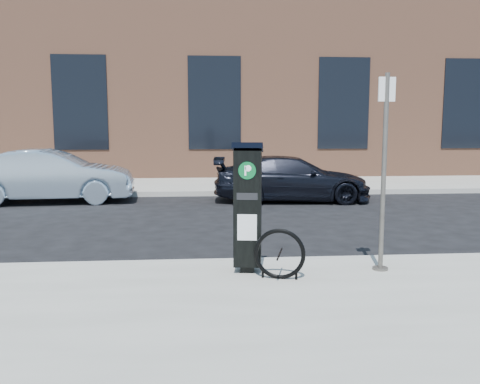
{
  "coord_description": "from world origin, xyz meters",
  "views": [
    {
      "loc": [
        -0.59,
        -7.56,
        2.2
      ],
      "look_at": [
        0.05,
        0.5,
        1.12
      ],
      "focal_mm": 38.0,
      "sensor_mm": 36.0,
      "label": 1
    }
  ],
  "objects": [
    {
      "name": "sign_pole",
      "position": [
        1.96,
        -0.73,
        1.51
      ],
      "size": [
        0.24,
        0.22,
        2.74
      ],
      "rotation": [
        0.0,
        0.0,
        0.09
      ],
      "color": "#58514D",
      "rests_on": "sidewalk_near"
    },
    {
      "name": "curb_near",
      "position": [
        0.0,
        -0.02,
        0.07
      ],
      "size": [
        60.0,
        0.12,
        0.16
      ],
      "primitive_type": "cube",
      "color": "#9E9B93",
      "rests_on": "ground"
    },
    {
      "name": "building",
      "position": [
        -0.0,
        17.0,
        4.15
      ],
      "size": [
        28.0,
        10.05,
        8.25
      ],
      "color": "#915B42",
      "rests_on": "ground"
    },
    {
      "name": "car_silver",
      "position": [
        -4.79,
        7.07,
        0.75
      ],
      "size": [
        4.68,
        1.97,
        1.5
      ],
      "primitive_type": "imported",
      "rotation": [
        0.0,
        0.0,
        1.65
      ],
      "color": "#95AABE",
      "rests_on": "ground"
    },
    {
      "name": "ground",
      "position": [
        0.0,
        0.0,
        0.0
      ],
      "size": [
        120.0,
        120.0,
        0.0
      ],
      "primitive_type": "plane",
      "color": "black",
      "rests_on": "ground"
    },
    {
      "name": "sidewalk_far",
      "position": [
        0.0,
        14.0,
        0.07
      ],
      "size": [
        60.0,
        12.0,
        0.15
      ],
      "primitive_type": "cube",
      "color": "gray",
      "rests_on": "ground"
    },
    {
      "name": "car_dark",
      "position": [
        2.04,
        6.79,
        0.65
      ],
      "size": [
        4.57,
        2.09,
        1.3
      ],
      "primitive_type": "imported",
      "rotation": [
        0.0,
        0.0,
        1.51
      ],
      "color": "black",
      "rests_on": "ground"
    },
    {
      "name": "bike_rack",
      "position": [
        0.46,
        -1.04,
        0.48
      ],
      "size": [
        0.68,
        0.23,
        0.69
      ],
      "rotation": [
        0.0,
        0.0,
        -0.26
      ],
      "color": "black",
      "rests_on": "sidewalk_near"
    },
    {
      "name": "curb_far",
      "position": [
        0.0,
        8.02,
        0.07
      ],
      "size": [
        60.0,
        0.12,
        0.16
      ],
      "primitive_type": "cube",
      "color": "#9E9B93",
      "rests_on": "ground"
    },
    {
      "name": "parking_kiosk",
      "position": [
        0.07,
        -0.66,
        1.08
      ],
      "size": [
        0.46,
        0.42,
        1.81
      ],
      "rotation": [
        0.0,
        0.0,
        -0.14
      ],
      "color": "black",
      "rests_on": "sidewalk_near"
    }
  ]
}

